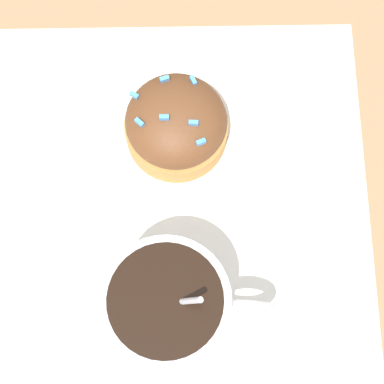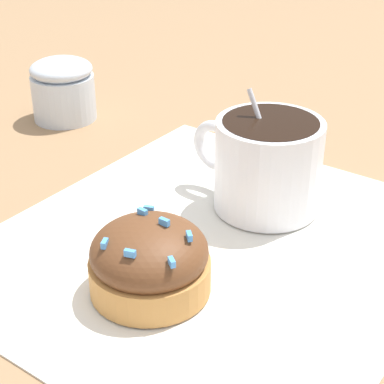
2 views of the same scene
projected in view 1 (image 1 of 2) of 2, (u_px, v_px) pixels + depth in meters
name	position (u px, v px, depth m)	size (l,w,h in m)	color
ground_plane	(173.00, 221.00, 0.50)	(3.00, 3.00, 0.00)	#93704C
paper_napkin	(173.00, 220.00, 0.49)	(0.35, 0.32, 0.00)	white
coffee_cup	(175.00, 306.00, 0.43)	(0.08, 0.11, 0.10)	white
frosted_pastry	(173.00, 124.00, 0.49)	(0.08, 0.08, 0.05)	#C18442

